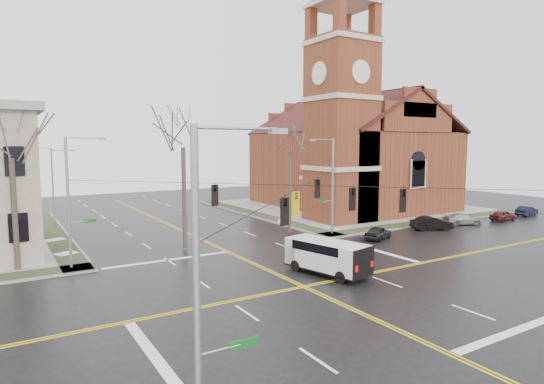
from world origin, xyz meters
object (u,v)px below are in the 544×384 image
signal_pole_nw (71,198)px  parked_car_c (462,219)px  parked_car_a (378,233)px  tree_nw_far (11,151)px  church (348,145)px  parked_car_d (503,215)px  cargo_van (324,254)px  tree_ne (290,147)px  tree_nw_near (183,141)px  streetlight_north_b (38,174)px  parked_car_b (432,223)px  signal_pole_sw (203,291)px  streetlight_north_a (54,186)px  parked_car_e (527,211)px  signal_pole_ne (331,183)px

signal_pole_nw → parked_car_c: size_ratio=2.19×
parked_car_a → tree_nw_far: tree_nw_far is taller
church → parked_car_a: (-10.98, -17.06, -7.83)m
signal_pole_nw → parked_car_d: (44.40, -3.75, -4.36)m
cargo_van → tree_ne: size_ratio=0.54×
parked_car_d → tree_nw_near: size_ratio=0.28×
parked_car_a → parked_car_c: 13.12m
signal_pole_nw → streetlight_north_b: signal_pole_nw is taller
signal_pole_nw → cargo_van: signal_pole_nw is taller
parked_car_a → cargo_van: bearing=96.7°
streetlight_north_b → parked_car_b: streetlight_north_b is taller
cargo_van → parked_car_d: cargo_van is taller
church → tree_nw_near: church is taller
signal_pole_sw → parked_car_b: size_ratio=2.19×
streetlight_north_a → tree_nw_near: bearing=-61.6°
streetlight_north_b → tree_ne: size_ratio=0.70×
parked_car_b → parked_car_c: (5.20, 0.28, -0.08)m
cargo_van → parked_car_a: cargo_van is taller
signal_pole_nw → parked_car_a: size_ratio=2.55×
parked_car_b → parked_car_c: parked_car_b is taller
tree_ne → cargo_van: bearing=-113.8°
streetlight_north_a → parked_car_b: streetlight_north_a is taller
signal_pole_nw → streetlight_north_a: bearing=87.7°
signal_pole_nw → parked_car_c: (38.20, -2.98, -4.35)m
church → parked_car_e: bearing=-49.3°
signal_pole_nw → parked_car_b: bearing=-5.6°
cargo_van → tree_nw_near: (-5.49, 11.46, 7.60)m
signal_pole_nw → tree_nw_far: size_ratio=0.79×
parked_car_e → cargo_van: bearing=94.7°
parked_car_b → parked_car_d: size_ratio=1.18×
church → tree_ne: church is taller
parked_car_b → tree_nw_near: 26.11m
church → parked_car_d: 20.51m
streetlight_north_b → parked_car_a: bearing=-58.8°
parked_car_c → parked_car_e: size_ratio=1.15×
cargo_van → parked_car_c: bearing=2.7°
parked_car_b → parked_car_d: bearing=-69.5°
parked_car_b → tree_nw_near: tree_nw_near is taller
streetlight_north_a → tree_nw_near: 17.49m
cargo_van → parked_car_c: size_ratio=1.50×
signal_pole_ne → parked_car_c: (15.56, -2.98, -4.35)m
church → cargo_van: bearing=-133.4°
parked_car_c → streetlight_north_b: bearing=64.5°
parked_car_c → parked_car_e: bearing=-70.1°
streetlight_north_a → signal_pole_sw: bearing=-91.0°
parked_car_d → tree_nw_far: tree_nw_far is taller
cargo_van → tree_ne: 15.29m
parked_car_c → tree_ne: size_ratio=0.36×
streetlight_north_b → cargo_van: 48.38m
signal_pole_nw → tree_nw_near: bearing=10.5°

